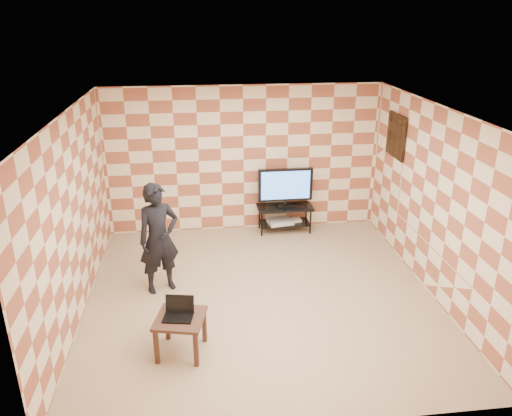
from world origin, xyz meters
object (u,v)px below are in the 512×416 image
at_px(tv, 285,186).
at_px(side_table, 180,323).
at_px(tv_stand, 285,213).
at_px(person, 159,238).

bearing_deg(tv, side_table, -118.80).
bearing_deg(tv_stand, person, -139.62).
distance_m(tv_stand, side_table, 3.87).
height_order(tv, person, person).
relative_size(tv, side_table, 1.48).
distance_m(tv, person, 2.86).
relative_size(tv_stand, tv, 1.03).
bearing_deg(side_table, person, 101.62).
bearing_deg(person, tv, 16.98).
height_order(tv_stand, tv, tv).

